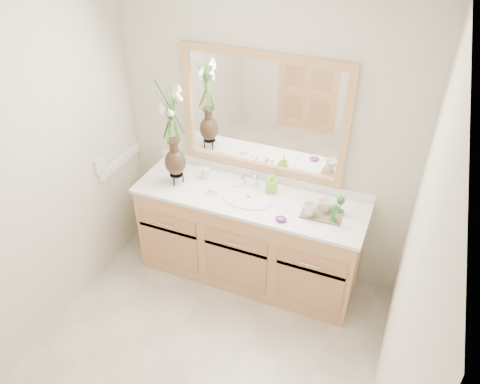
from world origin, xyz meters
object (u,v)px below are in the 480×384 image
at_px(tumbler, 205,173).
at_px(soap_bottle, 272,185).
at_px(flower_vase, 171,121).
at_px(tray, 322,214).

bearing_deg(tumbler, soap_bottle, 0.83).
bearing_deg(flower_vase, soap_bottle, 12.02).
bearing_deg(flower_vase, tray, 1.66).
xyz_separation_m(tumbler, tray, (1.01, -0.12, -0.04)).
distance_m(tumbler, tray, 1.02).
bearing_deg(soap_bottle, flower_vase, -159.34).
distance_m(flower_vase, soap_bottle, 0.91).
xyz_separation_m(soap_bottle, tray, (0.44, -0.13, -0.07)).
xyz_separation_m(tumbler, soap_bottle, (0.57, 0.01, 0.03)).
distance_m(flower_vase, tray, 1.31).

